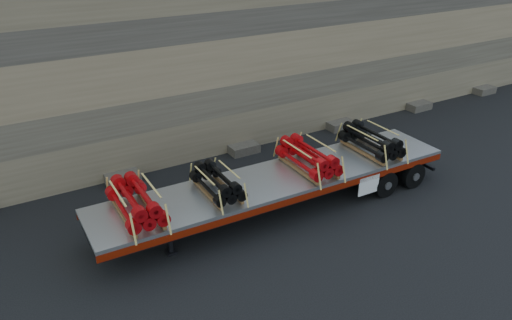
{
  "coord_description": "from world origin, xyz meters",
  "views": [
    {
      "loc": [
        -6.94,
        -11.38,
        8.6
      ],
      "look_at": [
        0.49,
        1.18,
        1.51
      ],
      "focal_mm": 35.0,
      "sensor_mm": 36.0,
      "label": 1
    }
  ],
  "objects_px": {
    "bundle_rear": "(371,141)",
    "trailer": "(278,193)",
    "bundle_midrear": "(308,158)",
    "bundle_midfront": "(217,183)",
    "bundle_front": "(136,203)"
  },
  "relations": [
    {
      "from": "trailer",
      "to": "bundle_midrear",
      "type": "bearing_deg",
      "value": 0.0
    },
    {
      "from": "trailer",
      "to": "bundle_rear",
      "type": "height_order",
      "value": "bundle_rear"
    },
    {
      "from": "bundle_front",
      "to": "bundle_rear",
      "type": "height_order",
      "value": "same"
    },
    {
      "from": "bundle_front",
      "to": "bundle_midfront",
      "type": "relative_size",
      "value": 1.16
    },
    {
      "from": "trailer",
      "to": "bundle_midfront",
      "type": "relative_size",
      "value": 6.21
    },
    {
      "from": "trailer",
      "to": "bundle_midrear",
      "type": "distance_m",
      "value": 1.5
    },
    {
      "from": "trailer",
      "to": "bundle_rear",
      "type": "distance_m",
      "value": 3.91
    },
    {
      "from": "bundle_midfront",
      "to": "bundle_midrear",
      "type": "relative_size",
      "value": 0.86
    },
    {
      "from": "bundle_midrear",
      "to": "bundle_rear",
      "type": "height_order",
      "value": "bundle_midrear"
    },
    {
      "from": "trailer",
      "to": "bundle_midrear",
      "type": "height_order",
      "value": "bundle_midrear"
    },
    {
      "from": "bundle_midfront",
      "to": "bundle_midrear",
      "type": "distance_m",
      "value": 3.27
    },
    {
      "from": "bundle_front",
      "to": "bundle_midfront",
      "type": "distance_m",
      "value": 2.45
    },
    {
      "from": "bundle_midfront",
      "to": "bundle_midrear",
      "type": "xyz_separation_m",
      "value": [
        3.26,
        -0.06,
        0.06
      ]
    },
    {
      "from": "bundle_midfront",
      "to": "bundle_rear",
      "type": "height_order",
      "value": "bundle_rear"
    },
    {
      "from": "bundle_rear",
      "to": "trailer",
      "type": "bearing_deg",
      "value": 180.0
    }
  ]
}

